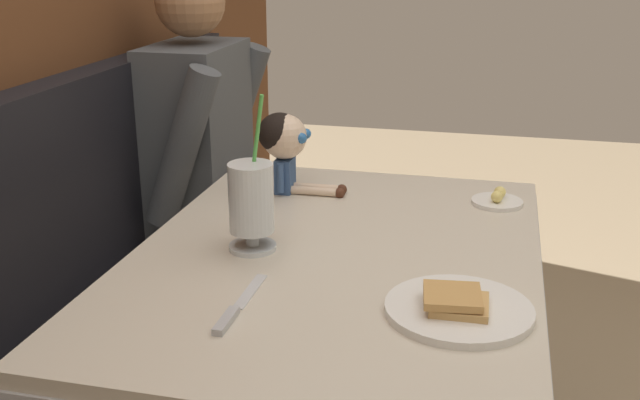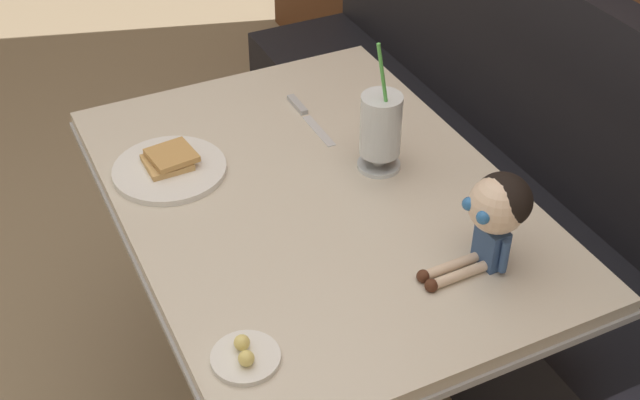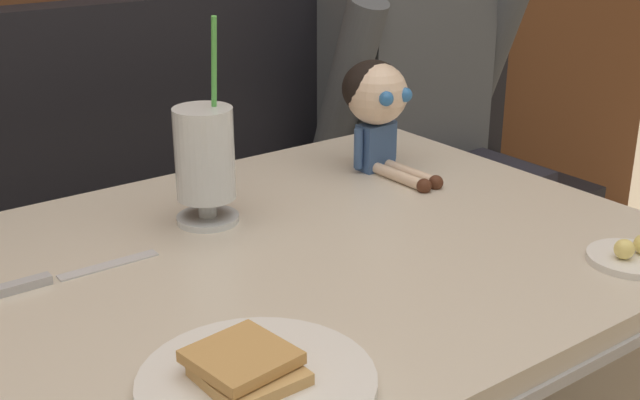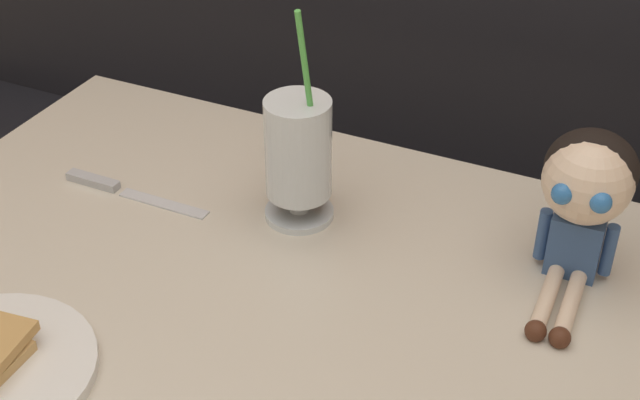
{
  "view_description": "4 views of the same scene",
  "coord_description": "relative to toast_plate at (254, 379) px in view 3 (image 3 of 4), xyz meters",
  "views": [
    {
      "loc": [
        -1.37,
        -0.12,
        1.34
      ],
      "look_at": [
        -0.02,
        0.21,
        0.86
      ],
      "focal_mm": 42.62,
      "sensor_mm": 36.0,
      "label": 1
    },
    {
      "loc": [
        1.3,
        -0.44,
        1.84
      ],
      "look_at": [
        0.06,
        0.16,
        0.77
      ],
      "focal_mm": 47.69,
      "sensor_mm": 36.0,
      "label": 2
    },
    {
      "loc": [
        -0.59,
        -0.7,
        1.23
      ],
      "look_at": [
        0.11,
        0.24,
        0.78
      ],
      "focal_mm": 46.37,
      "sensor_mm": 36.0,
      "label": 3
    },
    {
      "loc": [
        0.43,
        -0.56,
        1.46
      ],
      "look_at": [
        0.05,
        0.25,
        0.85
      ],
      "focal_mm": 50.01,
      "sensor_mm": 36.0,
      "label": 4
    }
  ],
  "objects": [
    {
      "name": "booth_bench",
      "position": [
        0.21,
        0.88,
        -0.42
      ],
      "size": [
        2.6,
        0.48,
        1.0
      ],
      "color": "black",
      "rests_on": "ground"
    },
    {
      "name": "diner_table",
      "position": [
        0.21,
        0.26,
        -0.21
      ],
      "size": [
        1.11,
        0.81,
        0.74
      ],
      "color": "beige",
      "rests_on": "ground"
    },
    {
      "name": "toast_plate",
      "position": [
        0.0,
        0.0,
        0.0
      ],
      "size": [
        0.25,
        0.25,
        0.04
      ],
      "color": "white",
      "rests_on": "diner_table"
    },
    {
      "name": "milkshake_glass",
      "position": [
        0.18,
        0.42,
        0.09
      ],
      "size": [
        0.1,
        0.1,
        0.32
      ],
      "color": "silver",
      "rests_on": "diner_table"
    },
    {
      "name": "butter_saucer",
      "position": [
        0.58,
        -0.05,
        -0.0
      ],
      "size": [
        0.12,
        0.12,
        0.04
      ],
      "color": "white",
      "rests_on": "diner_table"
    },
    {
      "name": "butter_knife",
      "position": [
        -0.09,
        0.37,
        -0.01
      ],
      "size": [
        0.24,
        0.02,
        0.01
      ],
      "color": "silver",
      "rests_on": "diner_table"
    },
    {
      "name": "seated_doll",
      "position": [
        0.55,
        0.46,
        0.12
      ],
      "size": [
        0.11,
        0.22,
        0.2
      ],
      "color": "#385689",
      "rests_on": "diner_table"
    },
    {
      "name": "diner_patron",
      "position": [
        1.0,
        0.84,
        -0.01
      ],
      "size": [
        0.55,
        0.48,
        0.81
      ],
      "color": "#4C5156",
      "rests_on": "booth_bench"
    }
  ]
}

